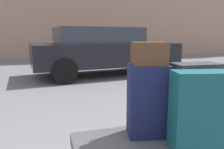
{
  "coord_description": "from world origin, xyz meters",
  "views": [
    {
      "loc": [
        -0.84,
        -1.48,
        1.19
      ],
      "look_at": [
        0.0,
        1.2,
        0.69
      ],
      "focal_mm": 35.03,
      "sensor_mm": 36.0,
      "label": 1
    }
  ],
  "objects": [
    {
      "name": "suitcase_charcoal_center",
      "position": [
        0.35,
        -0.0,
        0.65
      ],
      "size": [
        0.4,
        0.24,
        0.63
      ],
      "primitive_type": "cube",
      "rotation": [
        0.0,
        0.0,
        -0.07
      ],
      "color": "#2D2D33",
      "rests_on": "luggage_cart"
    },
    {
      "name": "bollard_kerb_mid",
      "position": [
        4.01,
        7.66,
        0.34
      ],
      "size": [
        0.22,
        0.22,
        0.68
      ],
      "primitive_type": "cylinder",
      "color": "#72665B",
      "rests_on": "ground_plane"
    },
    {
      "name": "duffel_bag_brown_topmost_pile",
      "position": [
        -0.01,
        0.13,
        1.05
      ],
      "size": [
        0.32,
        0.26,
        0.19
      ],
      "primitive_type": "cube",
      "rotation": [
        0.0,
        0.0,
        -0.24
      ],
      "color": "#51331E",
      "rests_on": "suitcase_navy_rear_right"
    },
    {
      "name": "bicycle_leaning",
      "position": [
        4.39,
        9.01,
        0.37
      ],
      "size": [
        1.75,
        0.33,
        0.96
      ],
      "color": "black",
      "rests_on": "ground_plane"
    },
    {
      "name": "suitcase_navy_rear_right",
      "position": [
        -0.01,
        0.13,
        0.65
      ],
      "size": [
        0.37,
        0.3,
        0.61
      ],
      "primitive_type": "cube",
      "rotation": [
        0.0,
        0.0,
        -0.23
      ],
      "color": "#191E47",
      "rests_on": "luggage_cart"
    },
    {
      "name": "parked_car",
      "position": [
        0.9,
        4.94,
        0.76
      ],
      "size": [
        4.45,
        2.24,
        1.42
      ],
      "color": "black",
      "rests_on": "ground_plane"
    },
    {
      "name": "luggage_cart",
      "position": [
        0.0,
        0.0,
        0.27
      ],
      "size": [
        1.31,
        0.72,
        0.34
      ],
      "color": "#4C4C51",
      "rests_on": "ground_plane"
    },
    {
      "name": "bollard_kerb_near",
      "position": [
        2.46,
        7.66,
        0.34
      ],
      "size": [
        0.22,
        0.22,
        0.68
      ],
      "primitive_type": "cylinder",
      "color": "#72665B",
      "rests_on": "ground_plane"
    },
    {
      "name": "suitcase_teal_front_right",
      "position": [
        0.23,
        -0.22,
        0.64
      ],
      "size": [
        0.45,
        0.3,
        0.6
      ],
      "primitive_type": "cube",
      "rotation": [
        0.0,
        0.0,
        -0.24
      ],
      "color": "#144C51",
      "rests_on": "luggage_cart"
    }
  ]
}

